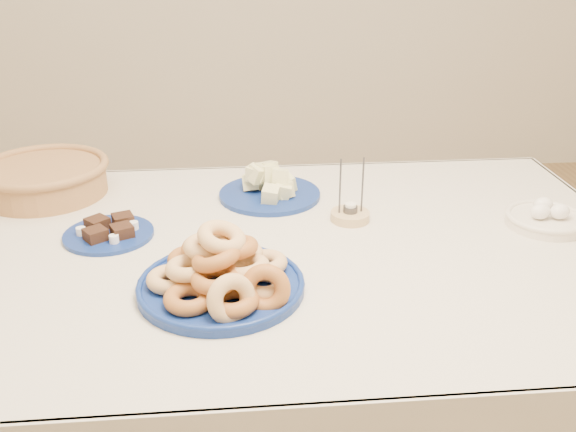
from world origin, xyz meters
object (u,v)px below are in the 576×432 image
object	(u,v)px
dining_table	(286,285)
melon_plate	(269,188)
brownie_plate	(109,232)
egg_bowl	(546,218)
donut_platter	(222,275)
wicker_basket	(44,177)
candle_holder	(350,214)

from	to	relation	value
dining_table	melon_plate	size ratio (longest dim) A/B	4.86
brownie_plate	egg_bowl	distance (m)	1.08
donut_platter	melon_plate	world-z (taller)	donut_platter
wicker_basket	candle_holder	bearing A→B (deg)	-17.01
wicker_basket	egg_bowl	xyz separation A→B (m)	(1.30, -0.33, -0.03)
dining_table	brownie_plate	xyz separation A→B (m)	(-0.42, 0.09, 0.12)
dining_table	brownie_plate	world-z (taller)	brownie_plate
melon_plate	candle_holder	bearing A→B (deg)	-41.30
brownie_plate	candle_holder	size ratio (longest dim) A/B	1.69
brownie_plate	egg_bowl	xyz separation A→B (m)	(1.08, -0.04, 0.01)
dining_table	egg_bowl	xyz separation A→B (m)	(0.66, 0.05, 0.13)
donut_platter	wicker_basket	xyz separation A→B (m)	(-0.49, 0.57, 0.01)
melon_plate	brownie_plate	distance (m)	0.45
dining_table	melon_plate	xyz separation A→B (m)	(-0.02, 0.30, 0.13)
brownie_plate	wicker_basket	distance (m)	0.36
wicker_basket	egg_bowl	distance (m)	1.34
wicker_basket	candle_holder	world-z (taller)	candle_holder
brownie_plate	dining_table	bearing A→B (deg)	-11.98
brownie_plate	melon_plate	bearing A→B (deg)	27.63
egg_bowl	candle_holder	bearing A→B (deg)	170.96
candle_holder	egg_bowl	distance (m)	0.49
dining_table	donut_platter	world-z (taller)	donut_platter
dining_table	candle_holder	size ratio (longest dim) A/B	10.24
brownie_plate	candle_holder	world-z (taller)	candle_holder
melon_plate	wicker_basket	xyz separation A→B (m)	(-0.62, 0.08, 0.02)
dining_table	melon_plate	distance (m)	0.33
melon_plate	egg_bowl	bearing A→B (deg)	-20.12
donut_platter	brownie_plate	size ratio (longest dim) A/B	1.56
candle_holder	donut_platter	bearing A→B (deg)	-134.91
melon_plate	candle_holder	world-z (taller)	candle_holder
dining_table	candle_holder	distance (m)	0.25
brownie_plate	donut_platter	bearing A→B (deg)	-46.06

